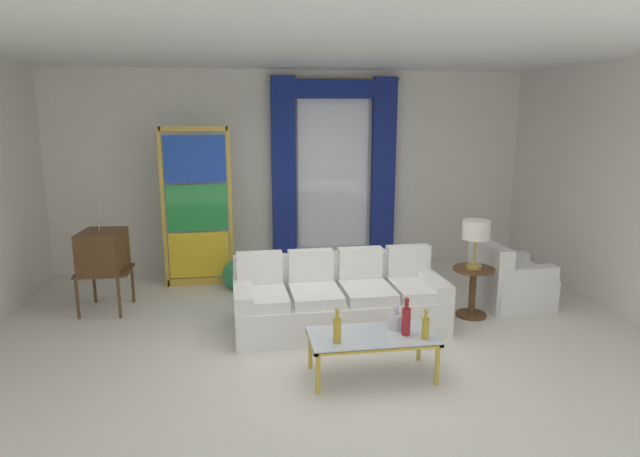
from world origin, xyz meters
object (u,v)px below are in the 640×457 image
couch_white_long (338,300)px  bottle_ruby_flask (395,320)px  round_side_table (473,287)px  table_lamp_brass (476,232)px  peacock_figurine (238,276)px  armchair_white (507,283)px  bottle_crystal_tall (425,327)px  coffee_table (372,339)px  bottle_blue_decanter (337,329)px  stained_glass_divider (197,211)px  bottle_amber_squat (406,320)px  vintage_tv (103,253)px

couch_white_long → bottle_ruby_flask: 1.20m
round_side_table → table_lamp_brass: (-0.00, 0.00, 0.67)m
round_side_table → couch_white_long: bearing=-178.5°
peacock_figurine → armchair_white: bearing=-16.8°
armchair_white → peacock_figurine: (-3.34, 1.01, -0.07)m
bottle_crystal_tall → table_lamp_brass: bearing=52.4°
table_lamp_brass → coffee_table: bearing=-140.5°
couch_white_long → bottle_blue_decanter: bearing=-101.4°
bottle_blue_decanter → bottle_ruby_flask: bearing=19.5°
stained_glass_divider → bottle_amber_squat: bearing=-56.5°
bottle_crystal_tall → table_lamp_brass: (1.11, 1.44, 0.51)m
couch_white_long → stained_glass_divider: size_ratio=1.07×
bottle_amber_squat → bottle_ruby_flask: bearing=111.6°
table_lamp_brass → armchair_white: bearing=26.8°
bottle_crystal_tall → round_side_table: 1.83m
stained_glass_divider → round_side_table: stained_glass_divider is taller
bottle_ruby_flask → stained_glass_divider: 3.55m
bottle_ruby_flask → stained_glass_divider: size_ratio=0.11×
table_lamp_brass → peacock_figurine: bearing=154.4°
bottle_blue_decanter → bottle_crystal_tall: bottle_blue_decanter is taller
stained_glass_divider → peacock_figurine: (0.53, -0.40, -0.84)m
stained_glass_divider → table_lamp_brass: (3.27, -1.72, -0.03)m
couch_white_long → armchair_white: bearing=8.8°
couch_white_long → coffee_table: bearing=-86.5°
armchair_white → peacock_figurine: armchair_white is taller
couch_white_long → stained_glass_divider: 2.52m
bottle_amber_squat → vintage_tv: bearing=144.5°
coffee_table → armchair_white: armchair_white is taller
couch_white_long → coffee_table: 1.24m
coffee_table → bottle_blue_decanter: bottle_blue_decanter is taller
coffee_table → bottle_ruby_flask: bottle_ruby_flask is taller
couch_white_long → round_side_table: couch_white_long is taller
couch_white_long → bottle_blue_decanter: 1.40m
couch_white_long → round_side_table: size_ratio=3.95×
bottle_amber_squat → peacock_figurine: bearing=119.4°
coffee_table → round_side_table: (1.55, 1.28, -0.01)m
armchair_white → stained_glass_divider: stained_glass_divider is taller
armchair_white → bottle_amber_squat: bearing=-138.7°
couch_white_long → table_lamp_brass: size_ratio=4.13×
vintage_tv → round_side_table: vintage_tv is taller
bottle_crystal_tall → peacock_figurine: bearing=120.6°
coffee_table → bottle_amber_squat: 0.35m
bottle_amber_squat → round_side_table: (1.25, 1.33, -0.20)m
stained_glass_divider → table_lamp_brass: 3.69m
bottle_crystal_tall → vintage_tv: (-3.23, 2.32, 0.21)m
bottle_ruby_flask → armchair_white: (1.91, 1.49, -0.21)m
bottle_blue_decanter → bottle_crystal_tall: 0.79m
bottle_ruby_flask → armchair_white: bearing=37.9°
peacock_figurine → round_side_table: (2.74, -1.31, 0.14)m
bottle_crystal_tall → armchair_white: armchair_white is taller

